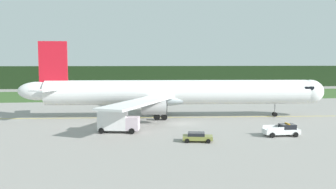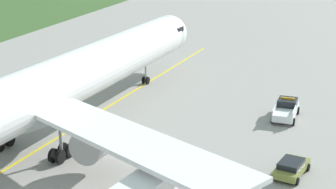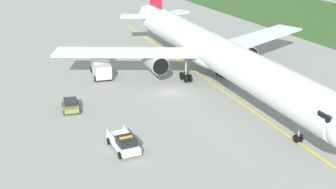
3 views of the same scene
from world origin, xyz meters
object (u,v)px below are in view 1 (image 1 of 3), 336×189
Objects in this scene: airliner at (174,93)px; staff_car at (197,137)px; ops_pickup_truck at (283,130)px; catering_truck at (117,120)px.

airliner is 21.93m from staff_car.
staff_car is (0.12, -21.52, -4.20)m from airliner.
ops_pickup_truck reaches higher than staff_car.
staff_car is (-13.36, -2.10, -0.20)m from ops_pickup_truck.
airliner is at bearing 124.78° from ops_pickup_truck.
ops_pickup_truck is 13.53m from staff_car.
catering_truck is at bearing 144.75° from staff_car.
catering_truck reaches higher than ops_pickup_truck.
ops_pickup_truck is (13.48, -19.42, -3.99)m from airliner.
catering_truck reaches higher than staff_car.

